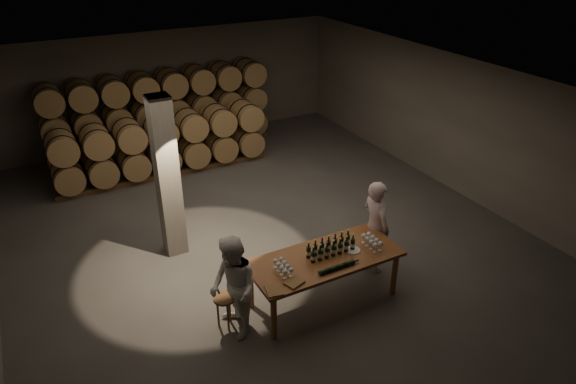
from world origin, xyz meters
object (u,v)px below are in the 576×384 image
stool (224,303)px  person_woman (233,288)px  notebook_near (294,282)px  plate (353,250)px  person_man (375,226)px  tasting_table (325,262)px  bottle_cluster (331,248)px

stool → person_woman: bearing=-64.5°
notebook_near → stool: notebook_near is taller
notebook_near → plate: bearing=-5.8°
stool → person_man: 3.10m
tasting_table → notebook_near: notebook_near is taller
plate → person_woman: size_ratio=0.15×
bottle_cluster → plate: (0.38, -0.11, -0.10)m
tasting_table → stool: 1.78m
tasting_table → person_man: person_man is taller
stool → tasting_table: bearing=-6.1°
stool → bottle_cluster: bearing=-4.5°
plate → person_man: size_ratio=0.14×
stool → person_woman: person_woman is taller
plate → notebook_near: (-1.31, -0.31, 0.01)m
tasting_table → bottle_cluster: size_ratio=3.03×
person_man → person_woman: size_ratio=1.04×
plate → stool: (-2.26, 0.25, -0.43)m
person_man → person_woman: person_man is taller
tasting_table → notebook_near: size_ratio=9.43×
tasting_table → bottle_cluster: (0.14, 0.04, 0.21)m
notebook_near → person_man: size_ratio=0.15×
stool → person_woman: (0.09, -0.19, 0.40)m
stool → person_man: person_man is taller
notebook_near → bottle_cluster: bearing=4.9°
notebook_near → person_woman: (-0.86, 0.36, -0.04)m
plate → stool: 2.32m
bottle_cluster → stool: bottle_cluster is taller
person_man → person_woman: 3.00m
person_man → person_woman: (-2.98, -0.39, -0.03)m
plate → person_man: bearing=28.9°
tasting_table → person_woman: (-1.65, -0.01, 0.08)m
plate → person_woman: (-2.17, 0.06, -0.03)m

